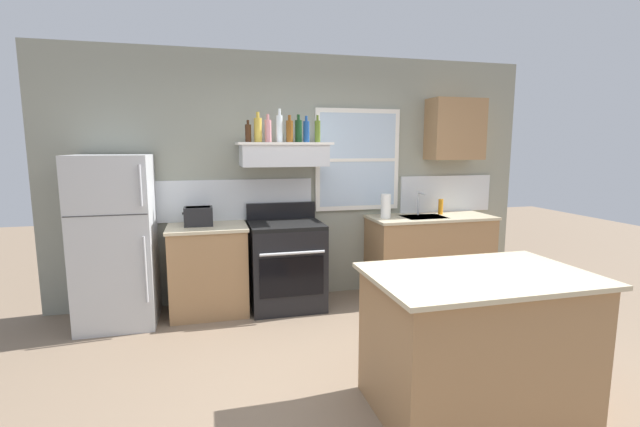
{
  "coord_description": "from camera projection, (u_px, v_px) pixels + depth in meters",
  "views": [
    {
      "loc": [
        -1.05,
        -2.66,
        1.71
      ],
      "look_at": [
        -0.05,
        1.2,
        1.1
      ],
      "focal_mm": 24.89,
      "sensor_mm": 36.0,
      "label": 1
    }
  ],
  "objects": [
    {
      "name": "ground_plane",
      "position": [
        371.0,
        396.0,
        3.06
      ],
      "size": [
        16.0,
        16.0,
        0.0
      ],
      "primitive_type": "plane",
      "color": "#7A6651"
    },
    {
      "name": "back_wall",
      "position": [
        304.0,
        178.0,
        4.99
      ],
      "size": [
        5.4,
        0.11,
        2.7
      ],
      "color": "gray",
      "rests_on": "ground_plane"
    },
    {
      "name": "refrigerator",
      "position": [
        116.0,
        241.0,
        4.22
      ],
      "size": [
        0.7,
        0.72,
        1.63
      ],
      "color": "#B7BABC",
      "rests_on": "ground_plane"
    },
    {
      "name": "counter_left_of_stove",
      "position": [
        209.0,
        269.0,
        4.55
      ],
      "size": [
        0.79,
        0.63,
        0.91
      ],
      "color": "#9E754C",
      "rests_on": "ground_plane"
    },
    {
      "name": "toaster",
      "position": [
        198.0,
        216.0,
        4.48
      ],
      "size": [
        0.3,
        0.2,
        0.19
      ],
      "color": "black",
      "rests_on": "counter_left_of_stove"
    },
    {
      "name": "stove_range",
      "position": [
        286.0,
        264.0,
        4.71
      ],
      "size": [
        0.76,
        0.69,
        1.09
      ],
      "color": "black",
      "rests_on": "ground_plane"
    },
    {
      "name": "range_hood_shelf",
      "position": [
        283.0,
        154.0,
        4.63
      ],
      "size": [
        0.96,
        0.52,
        0.24
      ],
      "color": "silver"
    },
    {
      "name": "bottle_brown_stout",
      "position": [
        248.0,
        133.0,
        4.5
      ],
      "size": [
        0.06,
        0.06,
        0.22
      ],
      "color": "#381E0F",
      "rests_on": "range_hood_shelf"
    },
    {
      "name": "bottle_champagne_gold_foil",
      "position": [
        258.0,
        130.0,
        4.51
      ],
      "size": [
        0.08,
        0.08,
        0.3
      ],
      "color": "#B29333",
      "rests_on": "range_hood_shelf"
    },
    {
      "name": "bottle_rose_pink",
      "position": [
        268.0,
        131.0,
        4.55
      ],
      "size": [
        0.07,
        0.07,
        0.28
      ],
      "color": "#C67F84",
      "rests_on": "range_hood_shelf"
    },
    {
      "name": "bottle_clear_tall",
      "position": [
        279.0,
        128.0,
        4.53
      ],
      "size": [
        0.06,
        0.06,
        0.34
      ],
      "color": "silver",
      "rests_on": "range_hood_shelf"
    },
    {
      "name": "bottle_amber_wine",
      "position": [
        290.0,
        131.0,
        4.55
      ],
      "size": [
        0.07,
        0.07,
        0.28
      ],
      "color": "brown",
      "rests_on": "range_hood_shelf"
    },
    {
      "name": "bottle_dark_green_wine",
      "position": [
        298.0,
        131.0,
        4.61
      ],
      "size": [
        0.07,
        0.07,
        0.29
      ],
      "color": "#143819",
      "rests_on": "range_hood_shelf"
    },
    {
      "name": "bottle_blue_liqueur",
      "position": [
        306.0,
        131.0,
        4.69
      ],
      "size": [
        0.07,
        0.07,
        0.28
      ],
      "color": "#1E478C",
      "rests_on": "range_hood_shelf"
    },
    {
      "name": "bottle_olive_oil_square",
      "position": [
        318.0,
        131.0,
        4.63
      ],
      "size": [
        0.06,
        0.06,
        0.28
      ],
      "color": "#4C601E",
      "rests_on": "range_hood_shelf"
    },
    {
      "name": "counter_right_with_sink",
      "position": [
        429.0,
        254.0,
        5.17
      ],
      "size": [
        1.43,
        0.63,
        0.91
      ],
      "color": "#9E754C",
      "rests_on": "ground_plane"
    },
    {
      "name": "sink_faucet",
      "position": [
        419.0,
        200.0,
        5.14
      ],
      "size": [
        0.03,
        0.17,
        0.28
      ],
      "color": "silver",
      "rests_on": "counter_right_with_sink"
    },
    {
      "name": "paper_towel_roll",
      "position": [
        386.0,
        206.0,
        4.94
      ],
      "size": [
        0.11,
        0.11,
        0.27
      ],
      "primitive_type": "cylinder",
      "color": "white",
      "rests_on": "counter_right_with_sink"
    },
    {
      "name": "dish_soap_bottle",
      "position": [
        441.0,
        207.0,
        5.23
      ],
      "size": [
        0.06,
        0.06,
        0.18
      ],
      "primitive_type": "cylinder",
      "color": "orange",
      "rests_on": "counter_right_with_sink"
    },
    {
      "name": "kitchen_island",
      "position": [
        476.0,
        341.0,
        2.87
      ],
      "size": [
        1.4,
        0.9,
        0.91
      ],
      "color": "#9E754C",
      "rests_on": "ground_plane"
    },
    {
      "name": "upper_cabinet_right",
      "position": [
        455.0,
        129.0,
        5.17
      ],
      "size": [
        0.64,
        0.32,
        0.7
      ],
      "color": "#9E754C"
    }
  ]
}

